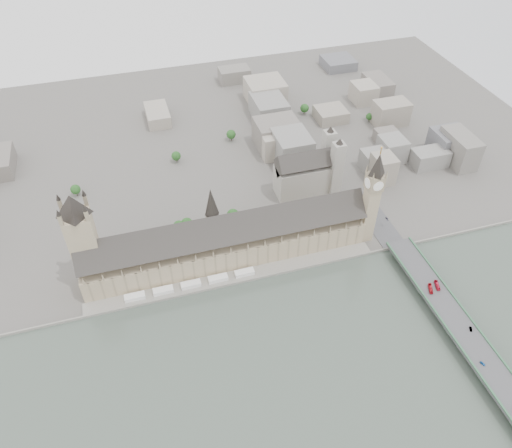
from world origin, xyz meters
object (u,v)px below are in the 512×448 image
object	(u,v)px
red_bus_north	(431,289)
red_bus_south	(437,285)
palace_of_westminster	(226,241)
westminster_bridge	(438,301)
car_silver	(471,329)
westminster_abbey	(309,172)
elizabeth_tower	(373,192)
car_approach	(387,219)
car_blue	(483,363)
victoria_tower	(82,237)

from	to	relation	value
red_bus_north	red_bus_south	distance (m)	7.79
palace_of_westminster	westminster_bridge	xyz separation A→B (m)	(162.00, -107.20, -17.58)
car_silver	westminster_abbey	bearing A→B (deg)	128.79
elizabeth_tower	red_bus_north	bearing A→B (deg)	-76.53
car_approach	elizabeth_tower	bearing A→B (deg)	-162.62
car_silver	car_blue	bearing A→B (deg)	-84.20
palace_of_westminster	westminster_bridge	size ratio (longest dim) A/B	0.82
palace_of_westminster	car_silver	bearing A→B (deg)	-40.74
elizabeth_tower	car_approach	bearing A→B (deg)	16.28
red_bus_north	car_silver	distance (m)	47.36
car_blue	car_approach	bearing A→B (deg)	68.52
westminster_bridge	car_approach	bearing A→B (deg)	87.68
elizabeth_tower	victoria_tower	xyz separation A→B (m)	(-260.00, 18.00, -2.88)
palace_of_westminster	westminster_bridge	distance (m)	195.05
westminster_bridge	red_bus_north	world-z (taller)	red_bus_north
westminster_abbey	car_blue	xyz separation A→B (m)	(46.68, -249.83, -14.09)
victoria_tower	car_approach	distance (m)	291.76
red_bus_south	car_approach	distance (m)	92.78
westminster_bridge	westminster_abbey	world-z (taller)	westminster_abbey
westminster_bridge	red_bus_south	world-z (taller)	red_bus_south
westminster_bridge	victoria_tower	bearing A→B (deg)	158.22
car_approach	car_silver	bearing A→B (deg)	-88.30
victoria_tower	westminster_bridge	xyz separation A→B (m)	(284.00, -113.50, -50.08)
car_silver	westminster_bridge	bearing A→B (deg)	122.99
victoria_tower	westminster_abbey	world-z (taller)	victoria_tower
victoria_tower	car_approach	world-z (taller)	victoria_tower
palace_of_westminster	car_approach	distance (m)	166.66
victoria_tower	car_blue	size ratio (longest dim) A/B	22.98
red_bus_south	car_blue	xyz separation A→B (m)	(-8.65, -78.29, -0.79)
elizabeth_tower	car_blue	distance (m)	170.64
red_bus_south	car_blue	world-z (taller)	red_bus_south
red_bus_north	car_blue	world-z (taller)	red_bus_north
car_silver	elizabeth_tower	bearing A→B (deg)	126.91
red_bus_south	elizabeth_tower	bearing A→B (deg)	125.02
palace_of_westminster	red_bus_south	distance (m)	192.42
elizabeth_tower	red_bus_north	distance (m)	100.03
westminster_abbey	red_bus_south	world-z (taller)	westminster_abbey
westminster_abbey	red_bus_south	size ratio (longest dim) A/B	6.17
red_bus_south	car_approach	xyz separation A→B (m)	(-0.05, 92.78, -0.87)
westminster_bridge	car_blue	size ratio (longest dim) A/B	74.69
palace_of_westminster	red_bus_north	xyz separation A→B (m)	(158.65, -97.94, -10.91)
elizabeth_tower	victoria_tower	world-z (taller)	elizabeth_tower
westminster_abbey	car_blue	bearing A→B (deg)	-79.42
red_bus_south	car_approach	size ratio (longest dim) A/B	2.40
palace_of_westminster	victoria_tower	distance (m)	126.41
elizabeth_tower	car_silver	bearing A→B (deg)	-77.39
red_bus_north	red_bus_south	size ratio (longest dim) A/B	1.01
westminster_abbey	car_silver	size ratio (longest dim) A/B	14.65
palace_of_westminster	westminster_bridge	bearing A→B (deg)	-33.49
westminster_bridge	car_silver	world-z (taller)	car_silver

